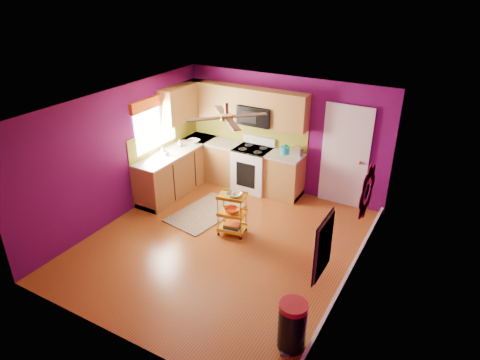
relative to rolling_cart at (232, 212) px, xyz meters
The scene contains 18 objects.
ground 0.59m from the rolling_cart, 87.21° to the right, with size 5.00×5.00×0.00m, color brown.
room_envelope 1.24m from the rolling_cart, 83.18° to the right, with size 4.54×5.04×2.52m.
lower_cabinets 1.96m from the rolling_cart, 132.72° to the left, with size 2.81×2.31×0.94m.
electric_range 1.87m from the rolling_cart, 106.51° to the left, with size 0.76×0.66×1.13m.
upper_cabinetry 2.56m from the rolling_cart, 124.31° to the left, with size 2.80×2.30×1.26m.
left_window 2.64m from the rolling_cart, 163.03° to the left, with size 0.08×1.35×1.08m.
panel_door 2.56m from the rolling_cart, 56.75° to the left, with size 0.95×0.11×2.15m.
right_wall_art 2.56m from the rolling_cart, 17.72° to the right, with size 0.04×2.74×1.04m.
ceiling_fan 1.85m from the rolling_cart, 84.11° to the right, with size 1.01×1.01×0.26m.
shag_rug 1.01m from the rolling_cart, 157.73° to the left, with size 0.91×1.48×0.02m, color #301C10.
rolling_cart is the anchor object (origin of this frame).
trash_can 2.75m from the rolling_cart, 43.78° to the right, with size 0.41×0.43×0.69m.
teal_kettle 1.97m from the rolling_cart, 84.85° to the left, with size 0.18×0.18×0.21m.
toaster 2.03m from the rolling_cart, 77.58° to the left, with size 0.22×0.15×0.18m, color beige.
soap_bottle_a 2.17m from the rolling_cart, 163.38° to the left, with size 0.08×0.08×0.17m, color #EA3F72.
soap_bottle_b 2.34m from the rolling_cart, 150.23° to the left, with size 0.13×0.13×0.16m, color white.
counter_dish 2.42m from the rolling_cart, 141.57° to the left, with size 0.27×0.27×0.07m, color white.
counter_cup 2.07m from the rolling_cart, 162.81° to the left, with size 0.12×0.12×0.09m, color white.
Camera 1 is at (3.37, -5.35, 4.36)m, focal length 32.00 mm.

